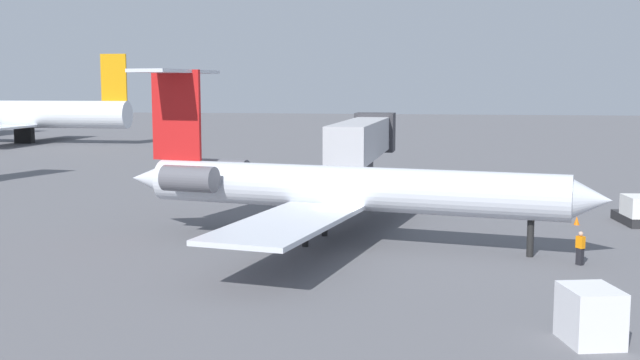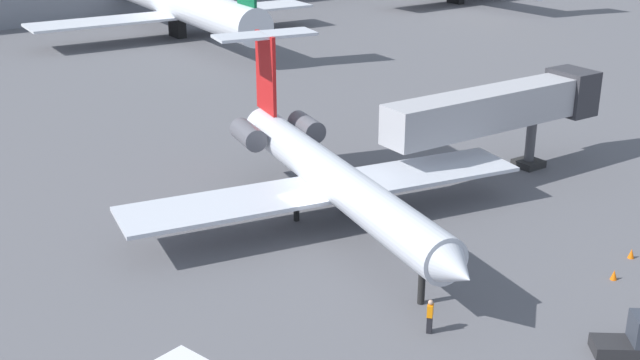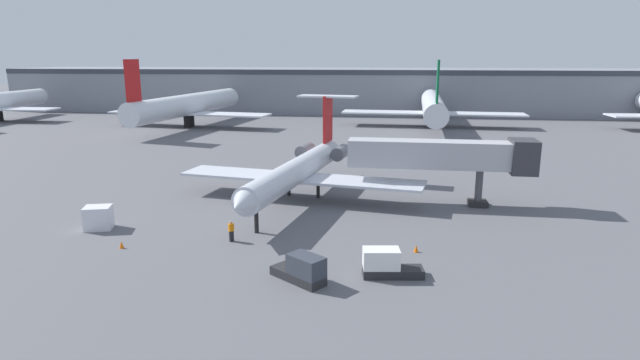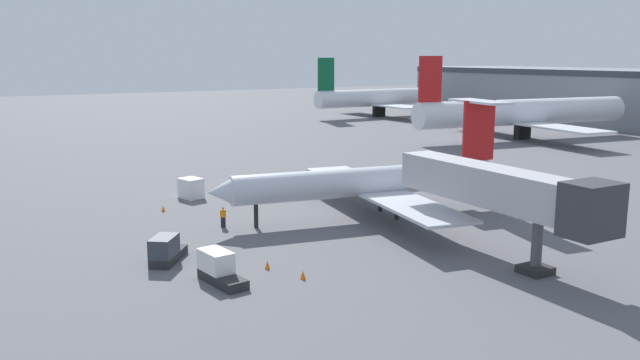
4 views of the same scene
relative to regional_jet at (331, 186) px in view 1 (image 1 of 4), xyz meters
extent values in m
cube|color=#5B5B60|center=(-1.97, -0.94, -3.29)|extent=(400.00, 400.00, 0.10)
cylinder|color=silver|center=(-0.18, -1.05, -0.09)|extent=(6.52, 23.84, 2.44)
cone|color=silver|center=(-2.38, -13.54, -0.09)|extent=(2.66, 2.57, 2.32)
cone|color=silver|center=(2.03, 11.55, -0.09)|extent=(2.49, 2.92, 2.07)
cube|color=silver|center=(6.48, -1.20, -1.01)|extent=(12.31, 6.36, 0.24)
cube|color=silver|center=(-6.50, 1.08, -1.01)|extent=(12.31, 6.36, 0.24)
cylinder|color=#595960|center=(3.44, 7.34, 0.31)|extent=(2.03, 3.41, 1.50)
cylinder|color=#595960|center=(-0.73, 8.07, 0.31)|extent=(2.03, 3.41, 1.50)
cube|color=red|center=(1.70, 9.68, 3.83)|extent=(0.79, 3.19, 5.41)
cube|color=silver|center=(1.70, 9.68, 6.44)|extent=(7.11, 3.54, 0.20)
cylinder|color=black|center=(-1.90, -10.79, -2.27)|extent=(0.36, 0.36, 1.93)
cylinder|color=black|center=(1.74, 0.65, -2.27)|extent=(0.36, 0.36, 1.93)
cylinder|color=black|center=(-1.41, 1.20, -2.27)|extent=(0.36, 0.36, 1.93)
cube|color=#ADADB2|center=(13.33, -0.16, 1.75)|extent=(16.95, 2.93, 2.60)
cube|color=#333338|center=(21.38, -0.32, 1.75)|extent=(2.46, 3.25, 3.20)
cylinder|color=#4C4C51|center=(17.55, -0.24, -1.40)|extent=(0.70, 0.70, 3.68)
cube|color=#262626|center=(17.55, -0.24, -2.99)|extent=(1.80, 1.80, 0.50)
cube|color=black|center=(-3.36, -13.04, -2.81)|extent=(0.40, 0.39, 0.85)
cube|color=orange|center=(-3.36, -13.04, -2.09)|extent=(0.47, 0.46, 0.60)
sphere|color=tan|center=(-3.36, -13.04, -1.67)|extent=(0.24, 0.24, 0.24)
cube|color=#262628|center=(9.21, -18.21, -2.94)|extent=(4.14, 1.89, 0.60)
cube|color=white|center=(8.41, -18.31, -1.99)|extent=(2.56, 1.69, 1.30)
cube|color=silver|center=(-15.35, -11.50, -2.26)|extent=(2.52, 2.23, 1.96)
cone|color=orange|center=(10.96, -13.58, -2.96)|extent=(0.36, 0.36, 0.55)
cone|color=orange|center=(8.05, -14.63, -2.96)|extent=(0.36, 0.36, 0.55)
cylinder|color=silver|center=(66.01, 58.45, 1.25)|extent=(4.84, 33.84, 4.17)
cube|color=orange|center=(66.31, 43.57, 6.83)|extent=(0.38, 4.01, 7.00)
cube|color=silver|center=(66.01, 58.45, -0.44)|extent=(28.47, 6.57, 0.30)
cube|color=black|center=(66.01, 58.45, -2.04)|extent=(1.20, 2.80, 2.40)
camera|label=1|loc=(-42.03, -6.69, 5.59)|focal=42.84mm
camera|label=2|loc=(-26.14, -37.13, 16.88)|focal=45.83mm
camera|label=3|loc=(8.49, -50.92, 11.05)|focal=29.42mm
camera|label=4|loc=(45.24, -32.52, 10.49)|focal=36.94mm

